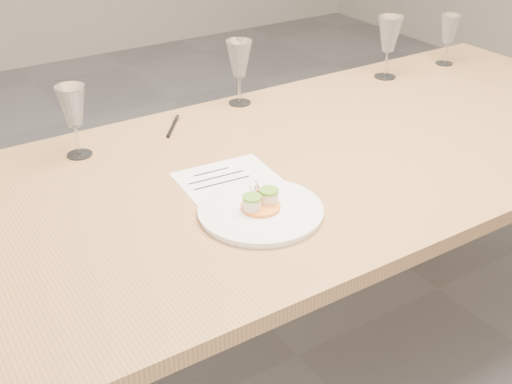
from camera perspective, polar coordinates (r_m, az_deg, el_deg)
ground at (r=2.23m, az=3.71°, el=-14.30°), size 7.00×7.00×0.00m
dining_table at (r=1.82m, az=4.40°, el=1.34°), size 2.40×1.00×0.75m
dinner_plate at (r=1.51m, az=0.43°, el=-1.57°), size 0.30×0.30×0.08m
recipe_sheet at (r=1.62m, az=-1.64°, el=0.30°), size 0.27×0.33×0.00m
ballpoint_pen at (r=1.97m, az=-7.40°, el=5.84°), size 0.10×0.13×0.01m
wine_glass_0 at (r=1.80m, az=-15.99°, el=7.22°), size 0.08×0.08×0.20m
wine_glass_1 at (r=2.09m, az=-1.51°, el=11.65°), size 0.08×0.08×0.21m
wine_glass_2 at (r=2.38m, az=11.76°, el=13.49°), size 0.09×0.09×0.22m
wine_glass_3 at (r=2.58m, az=16.79°, el=13.62°), size 0.08×0.08×0.19m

